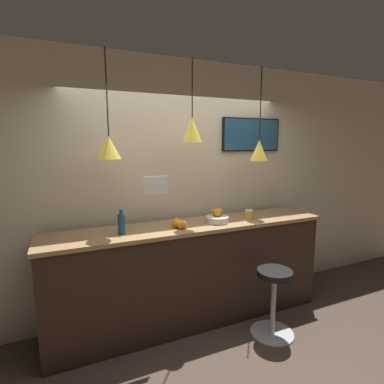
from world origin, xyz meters
TOP-DOWN VIEW (x-y plane):
  - ground_plane at (0.00, 0.00)m, footprint 14.00×14.00m
  - back_wall at (0.00, 1.12)m, footprint 8.00×0.06m
  - service_counter at (0.00, 0.72)m, footprint 3.07×0.58m
  - bar_stool at (0.66, 0.14)m, footprint 0.45×0.45m
  - fruit_bowl at (0.29, 0.68)m, footprint 0.25×0.25m
  - orange_pile at (-0.18, 0.65)m, footprint 0.14×0.26m
  - juice_bottle at (-0.76, 0.67)m, footprint 0.07×0.07m
  - spread_jar at (0.69, 0.67)m, footprint 0.09×0.09m
  - pendant_lamp_left at (-0.83, 0.71)m, footprint 0.22×0.22m
  - pendant_lamp_middle at (0.00, 0.71)m, footprint 0.20×0.20m
  - pendant_lamp_right at (0.83, 0.71)m, footprint 0.20×0.20m
  - mounted_tv at (0.97, 1.06)m, footprint 0.82×0.04m
  - hanging_menu_board at (-0.46, 0.50)m, footprint 0.24×0.01m

SIDE VIEW (x-z plane):
  - ground_plane at x=0.00m, z-range 0.00..0.00m
  - bar_stool at x=0.66m, z-range 0.09..0.80m
  - service_counter at x=0.00m, z-range 0.00..1.12m
  - orange_pile at x=-0.18m, z-range 1.11..1.20m
  - spread_jar at x=0.69m, z-range 1.11..1.22m
  - fruit_bowl at x=0.29m, z-range 1.09..1.24m
  - juice_bottle at x=-0.76m, z-range 1.10..1.34m
  - back_wall at x=0.00m, z-range 0.00..2.90m
  - hanging_menu_board at x=-0.46m, z-range 1.50..1.67m
  - pendant_lamp_right at x=0.83m, z-range 1.38..2.41m
  - pendant_lamp_left at x=-0.83m, z-range 1.45..2.42m
  - mounted_tv at x=0.97m, z-range 1.87..2.28m
  - pendant_lamp_middle at x=0.00m, z-range 1.70..2.52m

